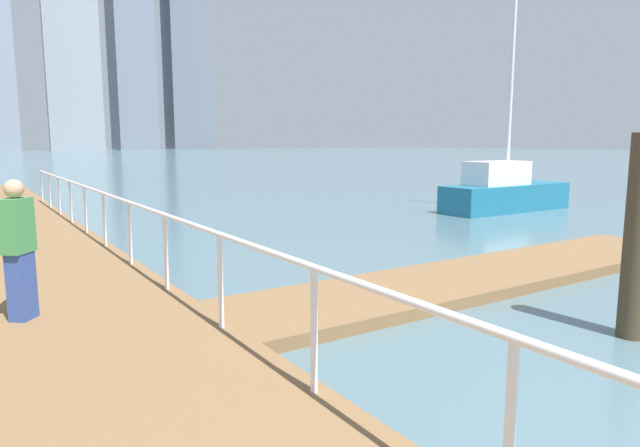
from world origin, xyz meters
TOP-DOWN VIEW (x-y plane):
  - ground_plane at (0.00, 20.00)m, footprint 300.00×300.00m
  - floating_dock at (2.07, 6.81)m, footprint 11.14×2.00m
  - boardwalk_railing at (-3.15, 8.81)m, footprint 0.06×24.83m
  - dock_piling_1 at (1.48, 3.87)m, footprint 0.34×0.34m
  - moored_boat_0 at (10.57, 13.09)m, footprint 5.26×1.50m
  - pedestrian_0 at (-4.96, 7.48)m, footprint 0.40×0.42m
  - skyline_tower_3 at (22.57, 165.00)m, footprint 14.33×8.94m
  - skyline_tower_5 at (58.38, 175.40)m, footprint 13.87×8.93m

SIDE VIEW (x-z plane):
  - ground_plane at x=0.00m, z-range 0.00..0.00m
  - floating_dock at x=2.07m, z-range 0.00..0.18m
  - moored_boat_0 at x=10.57m, z-range -3.13..4.54m
  - pedestrian_0 at x=-4.96m, z-range 0.42..2.05m
  - boardwalk_railing at x=-3.15m, z-range 0.71..1.79m
  - dock_piling_1 at x=1.48m, z-range 0.00..2.55m
  - skyline_tower_3 at x=22.57m, z-range 0.00..46.10m
  - skyline_tower_5 at x=58.38m, z-range 0.00..85.21m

